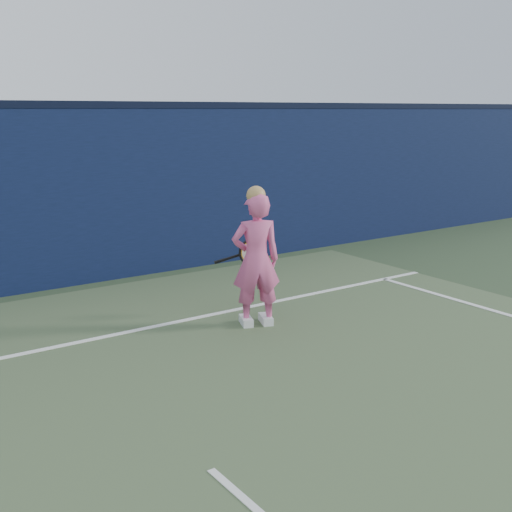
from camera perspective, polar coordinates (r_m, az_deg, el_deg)
backstop_wall at (r=9.32m, az=-21.78°, el=4.38°), size 24.00×0.40×2.50m
player at (r=7.41m, az=0.00°, el=-0.30°), size 0.67×0.55×1.64m
racket at (r=7.82m, az=-0.66°, el=0.28°), size 0.57×0.30×0.33m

